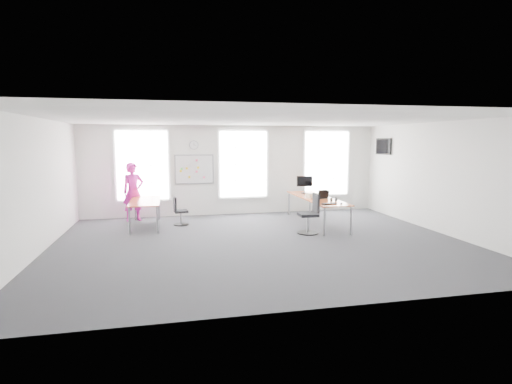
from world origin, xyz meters
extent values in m
plane|color=#2A2A2F|center=(0.00, 0.00, 0.00)|extent=(10.00, 10.00, 0.00)
plane|color=silver|center=(0.00, 0.00, 3.00)|extent=(10.00, 10.00, 0.00)
plane|color=white|center=(0.00, 4.00, 1.50)|extent=(10.00, 0.00, 10.00)
plane|color=white|center=(0.00, -4.00, 1.50)|extent=(10.00, 0.00, 10.00)
plane|color=white|center=(-5.00, 0.00, 1.50)|extent=(0.00, 10.00, 10.00)
plane|color=white|center=(5.00, 0.00, 1.50)|extent=(0.00, 10.00, 10.00)
cube|color=silver|center=(-3.00, 3.97, 1.70)|extent=(1.60, 0.06, 2.20)
cube|color=silver|center=(0.30, 3.97, 1.70)|extent=(1.60, 0.06, 2.20)
cube|color=silver|center=(3.30, 3.97, 1.70)|extent=(1.60, 0.06, 2.20)
cube|color=#AD4E25|center=(2.15, 1.86, 0.78)|extent=(0.87, 3.28, 0.03)
cylinder|color=gray|center=(1.77, 0.28, 0.38)|extent=(0.05, 0.05, 0.76)
cylinder|color=gray|center=(2.52, 0.28, 0.38)|extent=(0.05, 0.05, 0.76)
cylinder|color=gray|center=(1.77, 3.44, 0.38)|extent=(0.05, 0.05, 0.76)
cylinder|color=gray|center=(2.52, 3.44, 0.38)|extent=(0.05, 0.05, 0.76)
cube|color=#AD4E25|center=(-2.87, 2.55, 0.75)|extent=(0.84, 2.11, 0.03)
cylinder|color=gray|center=(-3.23, 1.55, 0.37)|extent=(0.05, 0.05, 0.74)
cylinder|color=gray|center=(-2.51, 1.55, 0.37)|extent=(0.05, 0.05, 0.74)
cylinder|color=gray|center=(-3.23, 3.54, 0.37)|extent=(0.05, 0.05, 0.74)
cylinder|color=gray|center=(-2.51, 3.54, 0.37)|extent=(0.05, 0.05, 0.74)
cylinder|color=black|center=(1.45, 0.67, 0.02)|extent=(0.57, 0.57, 0.03)
cylinder|color=gray|center=(1.45, 0.67, 0.26)|extent=(0.07, 0.07, 0.46)
cube|color=black|center=(1.45, 0.67, 0.52)|extent=(0.50, 0.50, 0.08)
cube|color=black|center=(1.67, 0.66, 0.83)|extent=(0.07, 0.46, 0.50)
cylinder|color=black|center=(-1.86, 2.53, 0.01)|extent=(0.45, 0.45, 0.03)
cylinder|color=gray|center=(-1.86, 2.53, 0.21)|extent=(0.05, 0.05, 0.36)
cube|color=black|center=(-1.86, 2.53, 0.41)|extent=(0.43, 0.43, 0.06)
cube|color=black|center=(-2.03, 2.51, 0.65)|extent=(0.10, 0.37, 0.39)
imported|color=#D41FA0|center=(-3.27, 3.46, 0.91)|extent=(0.79, 0.67, 1.83)
cube|color=silver|center=(-1.35, 3.97, 1.55)|extent=(1.20, 0.03, 0.90)
cylinder|color=gray|center=(-1.35, 3.97, 2.35)|extent=(0.30, 0.04, 0.30)
cube|color=black|center=(4.95, 3.00, 2.30)|extent=(0.06, 0.90, 0.55)
cube|color=black|center=(2.00, 0.55, 0.81)|extent=(0.41, 0.19, 0.02)
ellipsoid|color=black|center=(2.34, 0.53, 0.82)|extent=(0.09, 0.11, 0.04)
cylinder|color=black|center=(2.28, 0.85, 0.80)|extent=(0.07, 0.07, 0.01)
cylinder|color=black|center=(2.27, 1.04, 0.84)|extent=(0.04, 0.09, 0.09)
cylinder|color=black|center=(2.41, 1.04, 0.84)|extent=(0.04, 0.09, 0.09)
cylinder|color=gold|center=(2.27, 1.04, 0.84)|extent=(0.01, 0.10, 0.10)
cube|color=black|center=(2.34, 1.04, 0.89)|extent=(0.16, 0.02, 0.02)
cube|color=black|center=(2.24, 1.57, 0.93)|extent=(0.33, 0.15, 0.26)
cube|color=#EF5308|center=(2.24, 1.50, 0.92)|extent=(0.32, 0.16, 0.24)
cube|color=black|center=(2.24, 1.48, 0.93)|extent=(0.33, 0.17, 0.25)
cube|color=beige|center=(2.04, 1.89, 0.86)|extent=(0.41, 0.35, 0.12)
cylinder|color=black|center=(2.10, 2.86, 0.81)|extent=(0.21, 0.21, 0.02)
cylinder|color=black|center=(2.10, 2.86, 0.91)|extent=(0.04, 0.04, 0.21)
cube|color=black|center=(2.10, 2.84, 1.19)|extent=(0.50, 0.13, 0.34)
cube|color=black|center=(2.10, 2.82, 1.19)|extent=(0.46, 0.09, 0.30)
camera|label=1|loc=(-2.17, -9.34, 2.49)|focal=28.00mm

